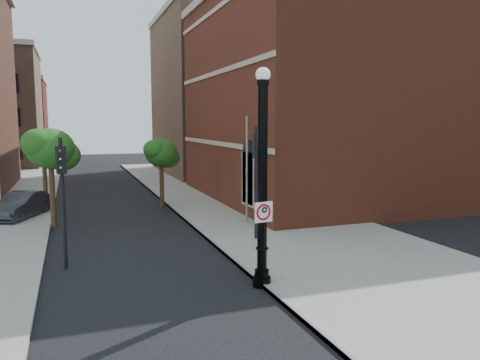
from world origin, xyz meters
name	(u,v)px	position (x,y,z in m)	size (l,w,h in m)	color
ground	(195,299)	(0.00, 0.00, 0.00)	(120.00, 120.00, 0.00)	black
sidewalk_right	(260,214)	(6.00, 10.00, 0.06)	(8.00, 60.00, 0.12)	gray
curb_edge	(185,219)	(2.05, 10.00, 0.07)	(0.10, 60.00, 0.14)	gray
brick_wall_building	(380,98)	(16.00, 14.00, 6.26)	(22.30, 16.30, 12.50)	brown
bg_building_tan_b	(277,98)	(16.00, 30.00, 7.00)	(22.00, 14.00, 14.00)	#866049
lamppost	(262,188)	(2.06, 0.28, 2.87)	(0.53, 0.53, 6.22)	black
no_parking_sign	(264,212)	(2.03, 0.12, 2.22)	(0.58, 0.13, 0.58)	white
parked_car	(22,206)	(-5.38, 13.09, 0.66)	(1.39, 3.98, 1.31)	#2A2A2F
traffic_signal_left	(62,181)	(-3.29, 3.92, 2.86)	(0.33, 0.37, 4.25)	black
traffic_signal_right	(257,164)	(3.82, 5.09, 3.08)	(0.33, 0.39, 4.57)	black
utility_pole	(247,171)	(4.55, 8.10, 2.50)	(0.10, 0.10, 5.00)	#999999
street_tree_a	(51,150)	(-3.81, 10.40, 3.51)	(2.47, 2.24, 4.46)	black
street_tree_b	(44,151)	(-4.42, 16.86, 3.07)	(2.17, 1.96, 3.90)	black
street_tree_c	(161,154)	(1.69, 13.82, 2.98)	(2.11, 1.91, 3.80)	black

